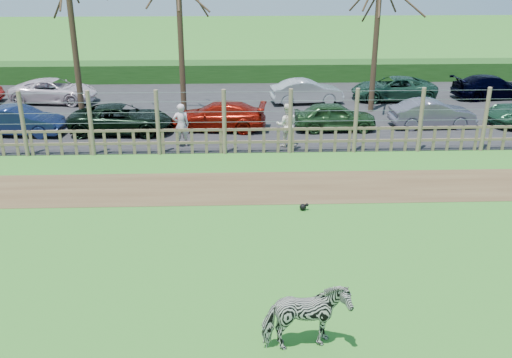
{
  "coord_description": "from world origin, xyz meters",
  "views": [
    {
      "loc": [
        0.45,
        -12.8,
        7.17
      ],
      "look_at": [
        1.0,
        2.5,
        1.1
      ],
      "focal_mm": 40.0,
      "sensor_mm": 36.0,
      "label": 1
    }
  ],
  "objects_px": {
    "zebra": "(306,318)",
    "car_11": "(307,92)",
    "visitor_a": "(181,125)",
    "visitor_b": "(287,125)",
    "car_5": "(432,114)",
    "car_1": "(20,121)",
    "car_4": "(335,116)",
    "car_8": "(54,91)",
    "car_12": "(393,88)",
    "car_2": "(121,119)",
    "car_13": "(491,87)",
    "crow": "(303,207)",
    "car_3": "(218,116)",
    "tree_mid": "(179,9)"
  },
  "relations": [
    {
      "from": "zebra",
      "to": "car_11",
      "type": "relative_size",
      "value": 0.45
    },
    {
      "from": "visitor_a",
      "to": "visitor_b",
      "type": "height_order",
      "value": "same"
    },
    {
      "from": "zebra",
      "to": "car_5",
      "type": "distance_m",
      "value": 16.59
    },
    {
      "from": "car_1",
      "to": "car_11",
      "type": "relative_size",
      "value": 1.0
    },
    {
      "from": "visitor_b",
      "to": "car_4",
      "type": "distance_m",
      "value": 3.14
    },
    {
      "from": "car_4",
      "to": "car_8",
      "type": "height_order",
      "value": "same"
    },
    {
      "from": "zebra",
      "to": "visitor_b",
      "type": "relative_size",
      "value": 0.96
    },
    {
      "from": "zebra",
      "to": "visitor_b",
      "type": "distance_m",
      "value": 12.44
    },
    {
      "from": "visitor_a",
      "to": "car_12",
      "type": "distance_m",
      "value": 12.7
    },
    {
      "from": "visitor_b",
      "to": "car_2",
      "type": "xyz_separation_m",
      "value": [
        -6.86,
        2.06,
        -0.26
      ]
    },
    {
      "from": "car_11",
      "to": "car_8",
      "type": "bearing_deg",
      "value": 80.62
    },
    {
      "from": "car_13",
      "to": "car_8",
      "type": "bearing_deg",
      "value": 83.36
    },
    {
      "from": "car_1",
      "to": "car_8",
      "type": "bearing_deg",
      "value": 7.35
    },
    {
      "from": "visitor_b",
      "to": "crow",
      "type": "height_order",
      "value": "visitor_b"
    },
    {
      "from": "car_2",
      "to": "car_13",
      "type": "relative_size",
      "value": 1.04
    },
    {
      "from": "car_3",
      "to": "car_11",
      "type": "bearing_deg",
      "value": 143.08
    },
    {
      "from": "tree_mid",
      "to": "car_5",
      "type": "relative_size",
      "value": 1.87
    },
    {
      "from": "car_1",
      "to": "car_12",
      "type": "relative_size",
      "value": 0.84
    },
    {
      "from": "visitor_b",
      "to": "car_12",
      "type": "distance_m",
      "value": 9.73
    },
    {
      "from": "zebra",
      "to": "car_4",
      "type": "distance_m",
      "value": 14.87
    },
    {
      "from": "car_12",
      "to": "car_3",
      "type": "bearing_deg",
      "value": -60.0
    },
    {
      "from": "car_11",
      "to": "car_5",
      "type": "bearing_deg",
      "value": -138.36
    },
    {
      "from": "tree_mid",
      "to": "zebra",
      "type": "xyz_separation_m",
      "value": [
        3.73,
        -17.21,
        -4.17
      ]
    },
    {
      "from": "crow",
      "to": "car_5",
      "type": "distance_m",
      "value": 10.78
    },
    {
      "from": "car_11",
      "to": "car_12",
      "type": "distance_m",
      "value": 4.62
    },
    {
      "from": "car_5",
      "to": "car_12",
      "type": "height_order",
      "value": "same"
    },
    {
      "from": "car_8",
      "to": "car_12",
      "type": "distance_m",
      "value": 17.47
    },
    {
      "from": "car_3",
      "to": "car_13",
      "type": "relative_size",
      "value": 1.0
    },
    {
      "from": "crow",
      "to": "car_11",
      "type": "xyz_separation_m",
      "value": [
        1.63,
        12.95,
        0.53
      ]
    },
    {
      "from": "zebra",
      "to": "car_11",
      "type": "distance_m",
      "value": 19.5
    },
    {
      "from": "crow",
      "to": "car_8",
      "type": "relative_size",
      "value": 0.06
    },
    {
      "from": "crow",
      "to": "car_8",
      "type": "bearing_deg",
      "value": 129.61
    },
    {
      "from": "crow",
      "to": "car_1",
      "type": "bearing_deg",
      "value": 144.32
    },
    {
      "from": "car_1",
      "to": "car_3",
      "type": "distance_m",
      "value": 8.31
    },
    {
      "from": "car_3",
      "to": "tree_mid",
      "type": "bearing_deg",
      "value": -137.85
    },
    {
      "from": "zebra",
      "to": "car_4",
      "type": "bearing_deg",
      "value": -21.73
    },
    {
      "from": "visitor_a",
      "to": "car_4",
      "type": "relative_size",
      "value": 0.49
    },
    {
      "from": "tree_mid",
      "to": "car_4",
      "type": "bearing_deg",
      "value": -21.53
    },
    {
      "from": "zebra",
      "to": "car_2",
      "type": "bearing_deg",
      "value": 12.81
    },
    {
      "from": "visitor_a",
      "to": "car_3",
      "type": "height_order",
      "value": "visitor_a"
    },
    {
      "from": "crow",
      "to": "car_4",
      "type": "height_order",
      "value": "car_4"
    },
    {
      "from": "crow",
      "to": "car_2",
      "type": "xyz_separation_m",
      "value": [
        -6.85,
        8.07,
        0.53
      ]
    },
    {
      "from": "car_8",
      "to": "car_12",
      "type": "xyz_separation_m",
      "value": [
        17.47,
        -0.09,
        0.0
      ]
    },
    {
      "from": "zebra",
      "to": "car_13",
      "type": "xyz_separation_m",
      "value": [
        12.18,
        20.1,
        -0.06
      ]
    },
    {
      "from": "crow",
      "to": "car_2",
      "type": "relative_size",
      "value": 0.06
    },
    {
      "from": "crow",
      "to": "car_5",
      "type": "bearing_deg",
      "value": 51.95
    },
    {
      "from": "car_2",
      "to": "car_12",
      "type": "height_order",
      "value": "same"
    },
    {
      "from": "car_4",
      "to": "car_11",
      "type": "relative_size",
      "value": 0.97
    },
    {
      "from": "car_4",
      "to": "visitor_b",
      "type": "bearing_deg",
      "value": 132.51
    },
    {
      "from": "visitor_a",
      "to": "car_2",
      "type": "xyz_separation_m",
      "value": [
        -2.71,
        1.92,
        -0.26
      ]
    }
  ]
}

